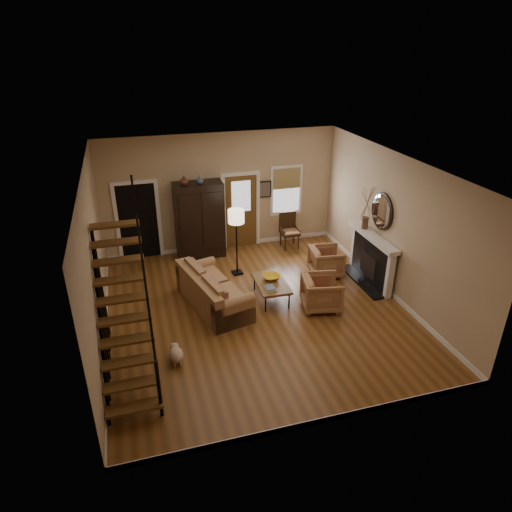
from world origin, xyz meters
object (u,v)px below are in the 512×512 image
object	(u,v)px
armoire	(199,220)
side_chair	(290,231)
armchair_left	(322,293)
armchair_right	(326,262)
coffee_table	(271,290)
sofa	(214,290)
floor_lamp	(237,243)

from	to	relation	value
armoire	side_chair	distance (m)	2.61
armchair_left	armchair_right	world-z (taller)	armchair_left
side_chair	coffee_table	bearing A→B (deg)	-118.31
coffee_table	armchair_left	size ratio (longest dim) A/B	1.39
sofa	armchair_right	size ratio (longest dim) A/B	2.71
coffee_table	armchair_left	distance (m)	1.19
sofa	armoire	bearing A→B (deg)	72.23
armchair_left	sofa	bearing A→B (deg)	83.65
armchair_right	floor_lamp	world-z (taller)	floor_lamp
side_chair	sofa	bearing A→B (deg)	-137.50
armoire	floor_lamp	xyz separation A→B (m)	(0.70, -1.34, -0.18)
sofa	side_chair	distance (m)	3.71
sofa	floor_lamp	xyz separation A→B (m)	(0.89, 1.37, 0.47)
coffee_table	armchair_right	size ratio (longest dim) A/B	1.45
armoire	armchair_left	size ratio (longest dim) A/B	2.49
sofa	floor_lamp	world-z (taller)	floor_lamp
armoire	coffee_table	world-z (taller)	armoire
sofa	armchair_left	distance (m)	2.43
sofa	side_chair	bearing A→B (deg)	28.63
armoire	armchair_left	bearing A→B (deg)	-58.38
armchair_right	side_chair	size ratio (longest dim) A/B	0.79
armchair_left	floor_lamp	xyz separation A→B (m)	(-1.42, 2.12, 0.49)
sofa	floor_lamp	distance (m)	1.70
armoire	coffee_table	size ratio (longest dim) A/B	1.79
armoire	armchair_right	xyz separation A→B (m)	(2.89, -2.03, -0.68)
sofa	coffee_table	xyz separation A→B (m)	(1.34, -0.08, -0.18)
side_chair	armoire	bearing A→B (deg)	175.52
armchair_right	armchair_left	bearing A→B (deg)	159.55
armchair_right	side_chair	world-z (taller)	side_chair
sofa	armchair_right	bearing A→B (deg)	-1.42
sofa	armchair_left	xyz separation A→B (m)	(2.31, -0.75, -0.03)
armchair_left	floor_lamp	distance (m)	2.60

